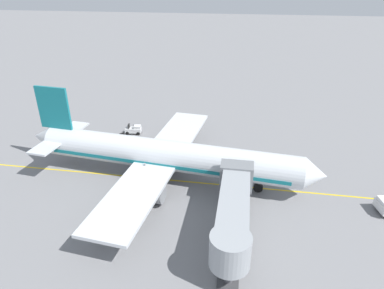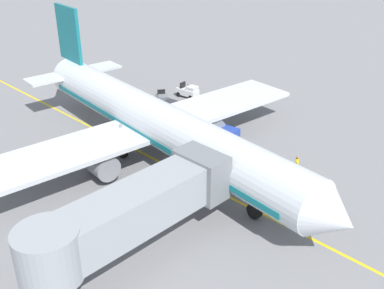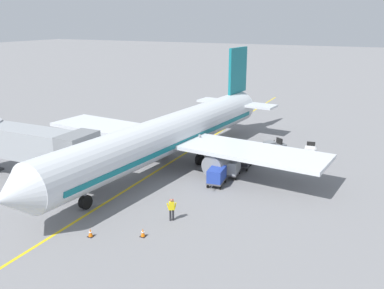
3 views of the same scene
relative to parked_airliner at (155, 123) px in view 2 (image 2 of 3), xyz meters
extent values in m
plane|color=slate|center=(0.47, -1.55, -3.19)|extent=(400.00, 400.00, 0.00)
cube|color=gold|center=(0.47, -1.55, -3.18)|extent=(0.24, 80.00, 0.01)
cylinder|color=silver|center=(0.03, 0.27, 0.10)|extent=(7.01, 32.21, 3.70)
cube|color=#14707A|center=(0.03, 0.27, -0.36)|extent=(6.78, 29.67, 0.44)
cone|color=silver|center=(1.82, 17.38, 0.10)|extent=(3.86, 2.76, 3.63)
cone|color=silver|center=(-1.78, -17.03, 0.40)|extent=(3.42, 3.11, 3.14)
cube|color=black|center=(1.63, 15.59, 0.75)|extent=(2.87, 1.38, 0.60)
cube|color=silver|center=(-0.08, -0.72, -0.55)|extent=(30.38, 8.30, 0.36)
cylinder|color=gray|center=(-5.46, 0.65, -1.80)|extent=(2.32, 3.39, 2.00)
cylinder|color=gray|center=(5.48, -0.50, -1.80)|extent=(2.32, 3.39, 2.00)
cube|color=#14707A|center=(-1.53, -14.65, 4.70)|extent=(0.78, 4.41, 5.50)
cube|color=silver|center=(-1.51, -14.45, 0.65)|extent=(10.22, 3.63, 0.24)
cylinder|color=black|center=(1.19, 11.41, -2.64)|extent=(0.56, 1.14, 1.10)
cylinder|color=gray|center=(1.19, 11.41, -1.09)|extent=(0.24, 0.24, 2.00)
cylinder|color=black|center=(-2.47, -1.48, -2.64)|extent=(0.56, 1.14, 1.10)
cylinder|color=gray|center=(-2.47, -1.48, -1.09)|extent=(0.24, 0.24, 2.00)
cylinder|color=black|center=(2.11, -1.96, -2.64)|extent=(0.56, 1.14, 1.10)
cylinder|color=gray|center=(2.11, -1.96, -1.09)|extent=(0.24, 0.24, 2.00)
cube|color=#93999E|center=(8.92, 8.81, 0.30)|extent=(11.88, 2.80, 2.60)
cube|color=slate|center=(3.78, 8.81, 0.30)|extent=(2.00, 3.50, 2.99)
cylinder|color=#93999E|center=(14.86, 8.81, 0.30)|extent=(3.36, 3.36, 2.86)
cube|color=silver|center=(-11.98, -8.20, -2.56)|extent=(1.48, 2.62, 0.70)
cube|color=silver|center=(-12.06, -7.52, -1.99)|extent=(1.13, 1.16, 0.44)
cube|color=black|center=(-11.90, -8.89, -1.89)|extent=(0.85, 0.25, 0.64)
cylinder|color=black|center=(-12.00, -8.08, -1.91)|extent=(0.11, 0.27, 0.54)
cylinder|color=black|center=(-12.62, -7.40, -2.91)|extent=(0.26, 0.58, 0.56)
cylinder|color=black|center=(-11.55, -7.27, -2.91)|extent=(0.26, 0.58, 0.56)
cylinder|color=black|center=(-12.42, -9.13, -2.91)|extent=(0.26, 0.58, 0.56)
cylinder|color=black|center=(-11.35, -9.01, -2.91)|extent=(0.26, 0.58, 0.56)
cube|color=#1E339E|center=(-6.58, -3.84, -2.56)|extent=(1.34, 2.56, 0.70)
cube|color=#1E339E|center=(-6.54, -3.16, -1.99)|extent=(1.08, 1.11, 0.44)
cube|color=black|center=(-6.61, -4.53, -1.89)|extent=(0.85, 0.21, 0.64)
cylinder|color=black|center=(-6.57, -3.72, -1.91)|extent=(0.09, 0.27, 0.54)
cylinder|color=black|center=(-7.06, -2.94, -2.91)|extent=(0.23, 0.57, 0.56)
cylinder|color=black|center=(-5.99, -3.00, -2.91)|extent=(0.23, 0.57, 0.56)
cylinder|color=black|center=(-7.16, -4.69, -2.91)|extent=(0.23, 0.57, 0.56)
cylinder|color=black|center=(-6.09, -4.75, -2.91)|extent=(0.23, 0.57, 0.56)
cube|color=slate|center=(-8.18, -8.26, -2.56)|extent=(2.39, 2.74, 0.70)
cube|color=slate|center=(-7.80, -7.69, -1.99)|extent=(1.43, 1.44, 0.44)
cube|color=black|center=(-8.57, -8.83, -1.89)|extent=(0.79, 0.60, 0.64)
cylinder|color=black|center=(-8.11, -8.15, -1.91)|extent=(0.21, 0.26, 0.54)
cylinder|color=black|center=(-8.14, -7.23, -2.91)|extent=(0.48, 0.58, 0.56)
cylinder|color=black|center=(-7.25, -7.83, -2.91)|extent=(0.48, 0.58, 0.56)
cylinder|color=black|center=(-9.12, -8.68, -2.91)|extent=(0.48, 0.58, 0.56)
cylinder|color=black|center=(-8.22, -9.28, -2.91)|extent=(0.48, 0.58, 0.56)
cube|color=#4C4C51|center=(-6.04, 2.72, -2.77)|extent=(1.54, 2.33, 0.12)
cube|color=#233D9E|center=(-6.04, 2.72, -2.16)|extent=(1.46, 2.21, 1.10)
cylinder|color=#4C4C51|center=(-6.20, 4.16, -2.78)|extent=(0.15, 0.70, 0.07)
cylinder|color=black|center=(-6.68, 3.47, -3.01)|extent=(0.16, 0.37, 0.36)
cylinder|color=black|center=(-5.58, 3.60, -3.01)|extent=(0.16, 0.37, 0.36)
cylinder|color=black|center=(-6.49, 1.84, -3.01)|extent=(0.16, 0.37, 0.36)
cylinder|color=black|center=(-5.40, 1.96, -3.01)|extent=(0.16, 0.37, 0.36)
cube|color=#4C4C51|center=(-6.47, 0.14, -2.77)|extent=(1.54, 2.33, 0.12)
cube|color=#999EA3|center=(-6.47, 0.14, -2.16)|extent=(1.46, 2.21, 1.10)
cylinder|color=#4C4C51|center=(-6.63, 1.58, -2.78)|extent=(0.15, 0.70, 0.07)
cylinder|color=black|center=(-7.11, 0.89, -3.01)|extent=(0.16, 0.37, 0.36)
cylinder|color=black|center=(-6.01, 1.02, -3.01)|extent=(0.16, 0.37, 0.36)
cylinder|color=black|center=(-6.92, -0.75, -3.01)|extent=(0.16, 0.37, 0.36)
cylinder|color=black|center=(-5.82, -0.62, -3.01)|extent=(0.16, 0.37, 0.36)
cube|color=#4C4C51|center=(-6.67, -2.54, -2.77)|extent=(1.54, 2.33, 0.12)
cube|color=#2D2D33|center=(-6.67, -2.54, -2.16)|extent=(1.46, 2.21, 1.10)
cylinder|color=#4C4C51|center=(-6.83, -1.10, -2.78)|extent=(0.15, 0.70, 0.07)
cylinder|color=black|center=(-7.31, -1.78, -3.01)|extent=(0.16, 0.37, 0.36)
cylinder|color=black|center=(-6.21, -1.66, -3.01)|extent=(0.16, 0.37, 0.36)
cylinder|color=black|center=(-7.12, -3.42, -3.01)|extent=(0.16, 0.37, 0.36)
cylinder|color=black|center=(-6.03, -3.30, -3.01)|extent=(0.16, 0.37, 0.36)
cube|color=#4C4C51|center=(-7.00, -5.29, -2.77)|extent=(1.54, 2.33, 0.12)
cube|color=#2D2D33|center=(-7.00, -5.29, -2.16)|extent=(1.46, 2.21, 1.10)
cylinder|color=#4C4C51|center=(-7.16, -3.85, -2.78)|extent=(0.15, 0.70, 0.07)
cylinder|color=black|center=(-7.64, -4.53, -3.01)|extent=(0.16, 0.37, 0.36)
cylinder|color=black|center=(-6.54, -4.41, -3.01)|extent=(0.16, 0.37, 0.36)
cylinder|color=black|center=(-7.45, -6.17, -3.01)|extent=(0.16, 0.37, 0.36)
cylinder|color=black|center=(-6.35, -6.05, -3.01)|extent=(0.16, 0.37, 0.36)
cylinder|color=#232328|center=(-5.77, 10.24, -2.76)|extent=(0.15, 0.15, 0.85)
cylinder|color=#232328|center=(-5.60, 10.35, -2.76)|extent=(0.15, 0.15, 0.85)
cube|color=yellow|center=(-5.68, 10.29, -2.04)|extent=(0.45, 0.41, 0.60)
cylinder|color=yellow|center=(-5.89, 10.15, -2.09)|extent=(0.23, 0.20, 0.57)
cylinder|color=yellow|center=(-5.48, 10.44, -2.09)|extent=(0.23, 0.20, 0.57)
sphere|color=#997051|center=(-5.68, 10.29, -1.61)|extent=(0.22, 0.22, 0.22)
cube|color=red|center=(-5.68, 10.29, -1.59)|extent=(0.26, 0.22, 0.10)
cube|color=black|center=(-5.06, 13.19, -3.17)|extent=(0.36, 0.36, 0.04)
cone|color=orange|center=(-5.06, 13.19, -2.87)|extent=(0.30, 0.30, 0.55)
cylinder|color=white|center=(-5.06, 13.19, -2.84)|extent=(0.21, 0.21, 0.06)
cube|color=black|center=(-1.92, 14.71, -3.17)|extent=(0.36, 0.36, 0.04)
cone|color=orange|center=(-1.92, 14.71, -2.87)|extent=(0.30, 0.30, 0.55)
cylinder|color=white|center=(-1.92, 14.71, -2.84)|extent=(0.21, 0.21, 0.06)
camera|label=1|loc=(34.85, 9.06, 19.73)|focal=31.38mm
camera|label=2|loc=(22.57, 26.38, 15.46)|focal=42.70mm
camera|label=3|loc=(-18.84, 34.31, 10.77)|focal=39.21mm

